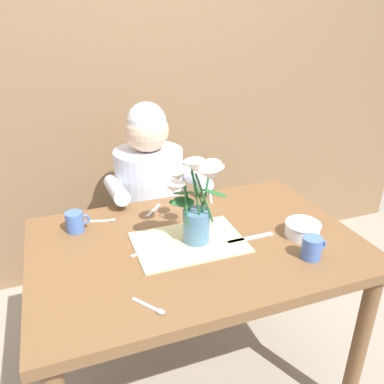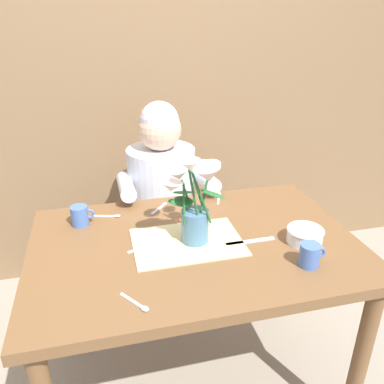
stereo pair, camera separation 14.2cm
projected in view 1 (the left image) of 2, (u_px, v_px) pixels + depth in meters
name	position (u px, v px, depth m)	size (l,w,h in m)	color
ground_plane	(196.00, 381.00, 1.76)	(6.00, 6.00, 0.00)	gray
wood_panel_backdrop	(129.00, 65.00, 2.13)	(4.00, 0.10, 2.50)	brown
dining_table	(196.00, 263.00, 1.49)	(1.20, 0.80, 0.74)	brown
seated_person	(151.00, 212.00, 2.04)	(0.45, 0.47, 1.14)	#4C4C56
striped_placemat	(189.00, 243.00, 1.44)	(0.40, 0.28, 0.01)	beige
flower_vase	(196.00, 201.00, 1.38)	(0.23, 0.26, 0.35)	teal
ceramic_bowl	(303.00, 228.00, 1.48)	(0.14, 0.14, 0.06)	white
dinner_knife	(251.00, 238.00, 1.47)	(0.19, 0.02, 0.01)	silver
coffee_cup	(75.00, 222.00, 1.50)	(0.09, 0.07, 0.08)	#476BB7
tea_cup	(312.00, 248.00, 1.34)	(0.09, 0.07, 0.08)	#476BB7
spoon_0	(150.00, 248.00, 1.40)	(0.12, 0.06, 0.01)	silver
spoon_1	(210.00, 195.00, 1.81)	(0.05, 0.12, 0.01)	silver
spoon_2	(156.00, 208.00, 1.69)	(0.09, 0.10, 0.01)	silver
spoon_3	(106.00, 220.00, 1.59)	(0.12, 0.05, 0.01)	silver
spoon_4	(154.00, 308.00, 1.12)	(0.08, 0.11, 0.01)	silver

